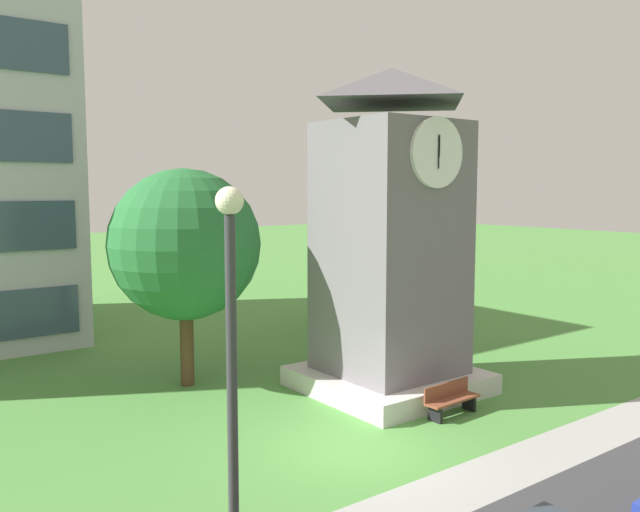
{
  "coord_description": "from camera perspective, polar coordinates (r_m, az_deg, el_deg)",
  "views": [
    {
      "loc": [
        -9.72,
        -11.48,
        6.16
      ],
      "look_at": [
        1.88,
        4.0,
        4.16
      ],
      "focal_mm": 36.92,
      "sensor_mm": 36.0,
      "label": 1
    }
  ],
  "objects": [
    {
      "name": "street_lamp",
      "position": [
        8.6,
        -7.65,
        -10.01
      ],
      "size": [
        0.36,
        0.36,
        6.18
      ],
      "color": "#333338",
      "rests_on": "ground"
    },
    {
      "name": "tree_by_building",
      "position": [
        28.11,
        2.49,
        1.9
      ],
      "size": [
        3.4,
        3.4,
        5.92
      ],
      "color": "#513823",
      "rests_on": "ground"
    },
    {
      "name": "kerb_strip",
      "position": [
        14.4,
        11.03,
        -19.53
      ],
      "size": [
        120.0,
        1.6,
        0.01
      ],
      "primitive_type": "cube",
      "color": "#9E9E99",
      "rests_on": "ground"
    },
    {
      "name": "clock_tower",
      "position": [
        19.88,
        6.11,
        0.49
      ],
      "size": [
        4.81,
        4.81,
        9.67
      ],
      "color": "slate",
      "rests_on": "ground"
    },
    {
      "name": "tree_near_tower",
      "position": [
        20.66,
        -11.64,
        0.96
      ],
      "size": [
        4.67,
        4.67,
        6.77
      ],
      "color": "#513823",
      "rests_on": "ground"
    },
    {
      "name": "park_bench",
      "position": [
        18.6,
        11.26,
        -12.05
      ],
      "size": [
        1.82,
        0.57,
        0.88
      ],
      "color": "brown",
      "rests_on": "ground"
    },
    {
      "name": "ground_plane",
      "position": [
        16.26,
        3.29,
        -16.37
      ],
      "size": [
        160.0,
        160.0,
        0.0
      ],
      "primitive_type": "plane",
      "color": "#4C893D"
    }
  ]
}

